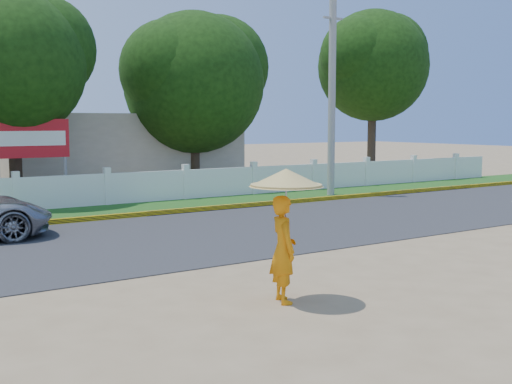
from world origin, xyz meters
TOP-DOWN VIEW (x-y plane):
  - ground at (0.00, 0.00)m, footprint 120.00×120.00m
  - road at (0.00, 4.50)m, footprint 60.00×7.00m
  - grass_verge at (0.00, 9.75)m, footprint 60.00×3.50m
  - curb at (0.00, 8.05)m, footprint 40.00×0.18m
  - fence at (0.00, 11.20)m, footprint 40.00×0.10m
  - building_near at (3.00, 18.00)m, footprint 10.00×6.00m
  - utility_pole at (8.30, 9.26)m, footprint 0.28×0.28m
  - monk_with_parasol at (-1.93, -1.73)m, footprint 1.17×1.17m
  - billboard at (-2.18, 12.30)m, footprint 2.50×0.13m
  - tree_row at (-0.77, 14.45)m, footprint 34.31×7.24m

SIDE VIEW (x-z plane):
  - ground at x=0.00m, z-range 0.00..0.00m
  - road at x=0.00m, z-range 0.00..0.02m
  - grass_verge at x=0.00m, z-range 0.00..0.03m
  - curb at x=0.00m, z-range 0.00..0.16m
  - fence at x=0.00m, z-range 0.00..1.10m
  - monk_with_parasol at x=-1.93m, z-range 0.32..2.44m
  - building_near at x=3.00m, z-range 0.00..3.20m
  - billboard at x=-2.18m, z-range 0.67..3.62m
  - utility_pole at x=8.30m, z-range 0.00..7.55m
  - tree_row at x=-0.77m, z-range 0.60..9.25m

